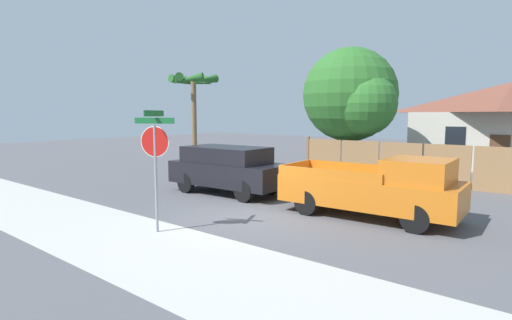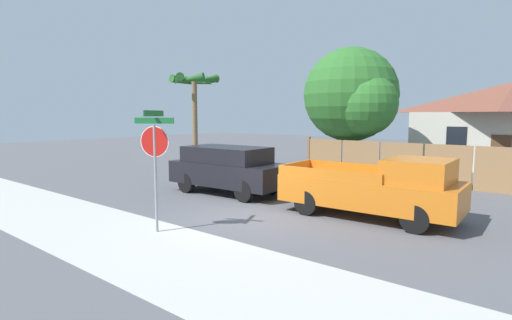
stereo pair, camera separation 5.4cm
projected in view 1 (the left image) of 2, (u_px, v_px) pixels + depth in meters
The scene contains 9 objects.
ground_plane at pixel (250, 216), 11.84m from camera, with size 80.00×80.00×0.00m, color #56565B.
sidewalk_strip at pixel (149, 248), 9.06m from camera, with size 36.00×3.20×0.01m.
wooden_fence at pixel (472, 168), 15.85m from camera, with size 15.34×0.12×1.88m.
house at pixel (510, 124), 22.51m from camera, with size 9.94×7.19×4.85m.
oak_tree at pixel (353, 97), 20.01m from camera, with size 4.98×4.74×6.38m.
palm_tree at pixel (194, 88), 21.36m from camera, with size 2.55×2.75×5.15m.
red_suv at pixel (228, 168), 15.23m from camera, with size 4.68×2.17×1.79m.
orange_pickup at pixel (376, 188), 11.59m from camera, with size 5.17×2.24×1.81m.
stop_sign at pixel (155, 149), 10.05m from camera, with size 1.00×0.90×3.11m.
Camera 1 is at (7.41, -8.89, 3.01)m, focal length 28.00 mm.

